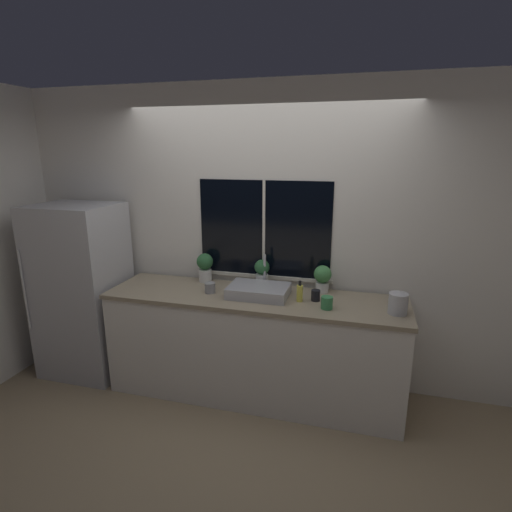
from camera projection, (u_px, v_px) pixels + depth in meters
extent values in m
plane|color=#937F60|center=(244.00, 414.00, 3.32)|extent=(14.00, 14.00, 0.00)
cube|color=silver|center=(265.00, 238.00, 3.63)|extent=(8.00, 0.06, 2.70)
cube|color=black|center=(264.00, 229.00, 3.58)|extent=(1.21, 0.01, 0.86)
cube|color=silver|center=(264.00, 229.00, 3.57)|extent=(0.02, 0.01, 0.86)
cube|color=silver|center=(264.00, 276.00, 3.69)|extent=(1.27, 0.04, 0.03)
cube|color=silver|center=(97.00, 214.00, 4.97)|extent=(0.06, 7.00, 2.70)
cube|color=white|center=(254.00, 347.00, 3.50)|extent=(2.52, 0.64, 0.89)
cube|color=gray|center=(254.00, 298.00, 3.38)|extent=(2.55, 0.66, 0.03)
cube|color=#B7B7BC|center=(82.00, 290.00, 3.82)|extent=(0.75, 0.63, 1.65)
cylinder|color=silver|center=(24.00, 290.00, 3.58)|extent=(0.02, 0.02, 0.74)
cube|color=#ADADB2|center=(259.00, 291.00, 3.36)|extent=(0.50, 0.34, 0.09)
cylinder|color=#B7B7BC|center=(264.00, 287.00, 3.56)|extent=(0.04, 0.04, 0.03)
cylinder|color=#B7B7BC|center=(265.00, 270.00, 3.52)|extent=(0.02, 0.02, 0.28)
cylinder|color=white|center=(205.00, 275.00, 3.73)|extent=(0.12, 0.12, 0.12)
sphere|color=#2D6638|center=(205.00, 261.00, 3.70)|extent=(0.15, 0.15, 0.15)
cylinder|color=white|center=(262.00, 280.00, 3.59)|extent=(0.11, 0.11, 0.12)
sphere|color=#2D6638|center=(262.00, 267.00, 3.56)|extent=(0.13, 0.13, 0.13)
cylinder|color=white|center=(322.00, 287.00, 3.46)|extent=(0.11, 0.11, 0.09)
sphere|color=#478E4C|center=(323.00, 274.00, 3.43)|extent=(0.15, 0.15, 0.15)
cylinder|color=#DBD14C|center=(300.00, 293.00, 3.24)|extent=(0.05, 0.05, 0.14)
cylinder|color=black|center=(300.00, 283.00, 3.22)|extent=(0.02, 0.02, 0.04)
cylinder|color=#38844C|center=(327.00, 303.00, 3.09)|extent=(0.09, 0.09, 0.10)
cylinder|color=gray|center=(210.00, 288.00, 3.44)|extent=(0.09, 0.09, 0.09)
cylinder|color=black|center=(316.00, 295.00, 3.26)|extent=(0.07, 0.07, 0.09)
cylinder|color=#B2B2B7|center=(398.00, 304.00, 2.99)|extent=(0.14, 0.14, 0.16)
cone|color=#B2B2B7|center=(399.00, 292.00, 2.97)|extent=(0.12, 0.12, 0.02)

